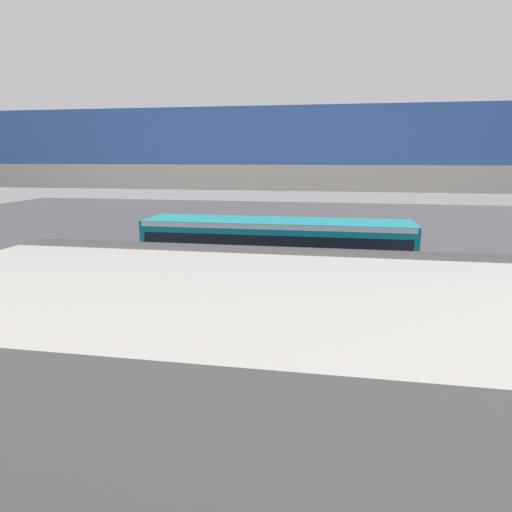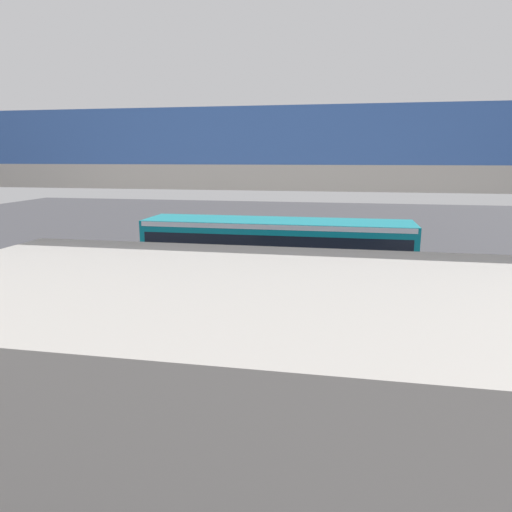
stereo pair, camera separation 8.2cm
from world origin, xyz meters
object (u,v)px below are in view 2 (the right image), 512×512
object	(u,v)px
city_bus	(276,249)
traffic_sign	(237,234)
pedestrian	(172,245)
bicycle_black	(475,319)

from	to	relation	value
city_bus	traffic_sign	world-z (taller)	city_bus
pedestrian	traffic_sign	bearing A→B (deg)	160.65
traffic_sign	city_bus	bearing A→B (deg)	125.99
city_bus	bicycle_black	world-z (taller)	city_bus
pedestrian	traffic_sign	distance (m)	4.52
city_bus	bicycle_black	bearing A→B (deg)	155.51
traffic_sign	pedestrian	bearing A→B (deg)	-19.35
bicycle_black	traffic_sign	distance (m)	12.18
city_bus	bicycle_black	size ratio (longest dim) A/B	6.52
city_bus	traffic_sign	distance (m)	4.34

